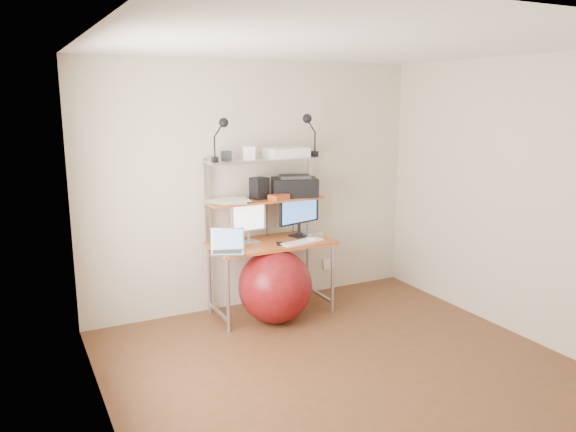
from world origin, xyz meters
name	(u,v)px	position (x,y,z in m)	size (l,w,h in m)	color
room	(353,219)	(0.00, 0.00, 1.25)	(3.60, 3.60, 3.60)	brown
computer_desk	(268,219)	(0.00, 1.50, 0.96)	(1.20, 0.60, 1.57)	#B56823
wall_outlet	(326,264)	(0.85, 1.79, 0.30)	(0.08, 0.01, 0.12)	white
monitor_silver	(249,220)	(-0.20, 1.53, 0.96)	(0.38, 0.15, 0.42)	#B0B0B5
monitor_black	(299,211)	(0.36, 1.53, 1.00)	(0.51, 0.20, 0.52)	black
laptop	(228,247)	(-0.52, 1.28, 0.79)	(0.38, 0.35, 0.27)	silver
keyboard	(302,242)	(0.26, 1.27, 0.75)	(0.45, 0.13, 0.01)	white
mouse	(311,239)	(0.39, 1.32, 0.75)	(0.09, 0.05, 0.02)	white
mac_mini	(310,233)	(0.49, 1.51, 0.76)	(0.19, 0.19, 0.04)	silver
phone	(280,244)	(0.04, 1.32, 0.74)	(0.06, 0.12, 0.01)	black
printer	(295,186)	(0.33, 1.58, 1.25)	(0.52, 0.44, 0.21)	black
nas_cube	(259,188)	(-0.05, 1.60, 1.26)	(0.14, 0.14, 0.21)	black
red_box	(279,197)	(0.10, 1.46, 1.18)	(0.19, 0.12, 0.05)	#B7431D
scanner	(286,152)	(0.24, 1.59, 1.60)	(0.43, 0.30, 0.11)	white
box_white	(249,153)	(-0.18, 1.54, 1.61)	(0.11, 0.09, 0.13)	white
box_grey	(226,156)	(-0.39, 1.60, 1.60)	(0.09, 0.09, 0.09)	#2F2F32
clip_lamp_left	(222,130)	(-0.47, 1.49, 1.84)	(0.16, 0.09, 0.40)	black
clip_lamp_right	(309,126)	(0.46, 1.52, 1.86)	(0.17, 0.09, 0.43)	black
exercise_ball	(275,286)	(-0.06, 1.22, 0.36)	(0.71, 0.71, 0.71)	maroon
paper_stack	(231,201)	(-0.37, 1.57, 1.16)	(0.42, 0.42, 0.02)	white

